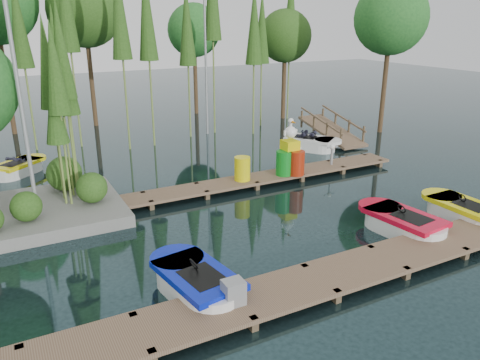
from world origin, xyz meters
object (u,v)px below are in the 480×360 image
boat_red (402,224)px  yellow_barrel (242,169)px  boat_yellow_far (19,168)px  drum_cluster (291,157)px  utility_cabinet (233,292)px  boat_blue (196,284)px

boat_red → yellow_barrel: yellow_barrel is taller
boat_yellow_far → boat_red: bearing=-71.1°
drum_cluster → utility_cabinet: bearing=-131.3°
yellow_barrel → drum_cluster: 2.08m
utility_cabinet → yellow_barrel: (3.94, 7.00, 0.17)m
boat_blue → boat_yellow_far: boat_yellow_far is taller
boat_blue → boat_yellow_far: bearing=95.7°
boat_blue → boat_yellow_far: 11.94m
utility_cabinet → drum_cluster: size_ratio=0.25×
drum_cluster → boat_red: bearing=-86.9°
boat_yellow_far → drum_cluster: 11.08m
boat_blue → yellow_barrel: size_ratio=3.43×
boat_yellow_far → utility_cabinet: bearing=-96.6°
boat_blue → utility_cabinet: bearing=-79.9°
boat_red → boat_yellow_far: boat_yellow_far is taller
yellow_barrel → drum_cluster: (2.06, -0.16, 0.19)m
boat_red → yellow_barrel: size_ratio=3.36×
boat_blue → drum_cluster: 8.60m
boat_blue → drum_cluster: (6.39, 5.72, 0.66)m
boat_blue → yellow_barrel: (4.33, 5.88, 0.46)m
boat_blue → yellow_barrel: 7.31m
boat_red → boat_yellow_far: (-9.69, 11.36, -0.02)m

